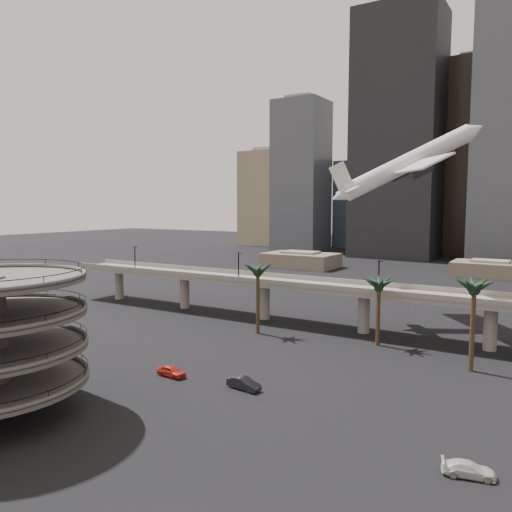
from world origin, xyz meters
The scene contains 9 objects.
ground centered at (0.00, 0.00, 0.00)m, with size 700.00×700.00×0.00m, color black.
overpass centered at (0.00, 55.00, 7.34)m, with size 130.00×9.30×14.70m.
palm_trees centered at (14.02, 44.65, 11.43)m, with size 42.40×10.40×14.00m.
low_buildings centered at (6.89, 142.30, 2.86)m, with size 135.00×27.50×6.80m.
skyline centered at (15.11, 217.08, 45.89)m, with size 269.00×86.00×125.46m.
airborne_jet centered at (13.84, 71.93, 33.01)m, with size 29.34×28.86×18.92m.
car_a centered at (-3.92, 17.01, 0.78)m, with size 1.85×4.59×1.56m, color red.
car_b centered at (7.57, 18.25, 0.80)m, with size 1.69×4.84×1.59m, color black.
car_c centered at (36.41, 10.99, 0.67)m, with size 1.89×4.65×1.35m, color silver.
Camera 1 is at (42.50, -35.28, 24.26)m, focal length 35.00 mm.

